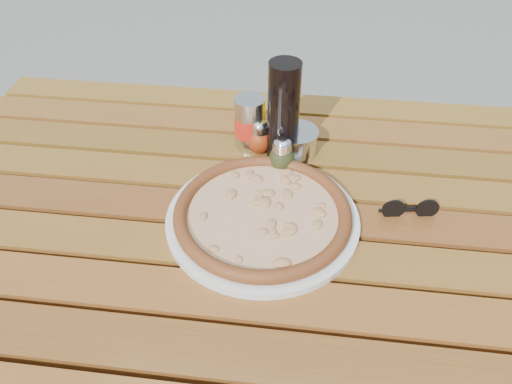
# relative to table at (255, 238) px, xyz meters

# --- Properties ---
(table) EXTENTS (1.40, 0.90, 0.75)m
(table) POSITION_rel_table_xyz_m (0.00, 0.00, 0.00)
(table) COLOR #3B230D
(table) RESTS_ON ground
(plate) EXTENTS (0.44, 0.44, 0.01)m
(plate) POSITION_rel_table_xyz_m (0.02, -0.03, 0.08)
(plate) COLOR silver
(plate) RESTS_ON table
(pizza) EXTENTS (0.38, 0.38, 0.03)m
(pizza) POSITION_rel_table_xyz_m (0.02, -0.03, 0.10)
(pizza) COLOR beige
(pizza) RESTS_ON plate
(pepper_shaker) EXTENTS (0.07, 0.07, 0.08)m
(pepper_shaker) POSITION_rel_table_xyz_m (-0.01, 0.19, 0.11)
(pepper_shaker) COLOR #A73713
(pepper_shaker) RESTS_ON table
(oregano_shaker) EXTENTS (0.06, 0.06, 0.08)m
(oregano_shaker) POSITION_rel_table_xyz_m (0.04, 0.13, 0.11)
(oregano_shaker) COLOR #333A17
(oregano_shaker) RESTS_ON table
(dark_bottle) EXTENTS (0.07, 0.07, 0.22)m
(dark_bottle) POSITION_rel_table_xyz_m (0.04, 0.18, 0.19)
(dark_bottle) COLOR black
(dark_bottle) RESTS_ON table
(soda_can) EXTENTS (0.07, 0.07, 0.12)m
(soda_can) POSITION_rel_table_xyz_m (-0.04, 0.21, 0.13)
(soda_can) COLOR silver
(soda_can) RESTS_ON table
(olive_oil_cruet) EXTENTS (0.06, 0.06, 0.21)m
(olive_oil_cruet) POSITION_rel_table_xyz_m (0.03, 0.23, 0.17)
(olive_oil_cruet) COLOR #B39313
(olive_oil_cruet) RESTS_ON table
(parmesan_tin) EXTENTS (0.11, 0.11, 0.07)m
(parmesan_tin) POSITION_rel_table_xyz_m (0.07, 0.19, 0.11)
(parmesan_tin) COLOR silver
(parmesan_tin) RESTS_ON table
(sunglasses) EXTENTS (0.11, 0.04, 0.04)m
(sunglasses) POSITION_rel_table_xyz_m (0.29, 0.02, 0.09)
(sunglasses) COLOR black
(sunglasses) RESTS_ON table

